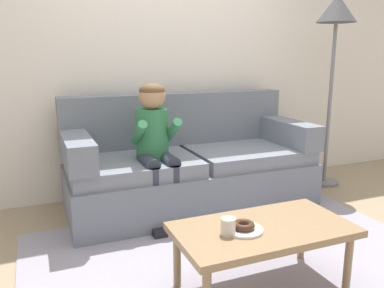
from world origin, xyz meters
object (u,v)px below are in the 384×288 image
Objects in this scene: coffee_table at (263,233)px; person_child at (155,139)px; floor_lamp at (336,26)px; couch at (189,167)px; donut at (244,225)px; mug at (228,226)px; toy_controller at (302,224)px.

coffee_table is 0.89× the size of person_child.
coffee_table is 0.52× the size of floor_lamp.
donut is at bearing -100.00° from couch.
mug reaches higher than coffee_table.
person_child is 1.21m from mug.
mug reaches higher than toy_controller.
toy_controller is (0.63, -0.79, -0.32)m from couch.
toy_controller is (0.88, 0.60, -0.40)m from donut.
person_child reaches higher than mug.
mug is at bearing -176.53° from coffee_table.
floor_lamp is at bearing 36.97° from mug.
donut is 1.33× the size of mug.
donut reaches higher than coffee_table.
couch is 1.07m from toy_controller.
coffee_table is at bearing 3.43° from donut.
couch is 1.42m from donut.
coffee_table is 4.35× the size of toy_controller.
person_child reaches higher than toy_controller.
coffee_table is 0.15m from donut.
coffee_table is at bearing -94.85° from couch.
coffee_table is 0.24m from mug.
couch is at bearing 29.74° from person_child.
donut reaches higher than toy_controller.
donut is (-0.13, -0.01, 0.07)m from coffee_table.
floor_lamp is at bearing 6.54° from person_child.
floor_lamp is at bearing 38.32° from donut.
floor_lamp reaches higher than donut.
floor_lamp is (1.87, 1.41, 1.15)m from mug.
person_child is (-0.37, -0.21, 0.32)m from couch.
mug is at bearing -88.77° from person_child.
couch is 1.44m from mug.
floor_lamp is (0.89, 0.80, 1.56)m from toy_controller.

